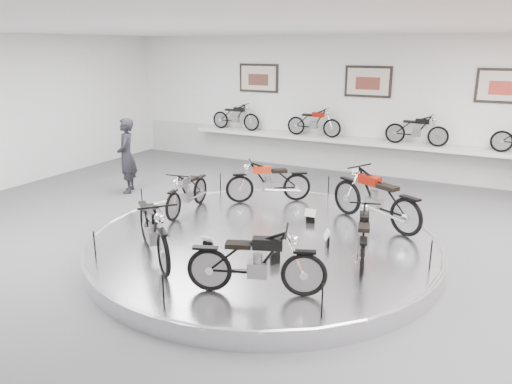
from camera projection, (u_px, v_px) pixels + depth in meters
The scene contains 20 objects.
floor at pixel (256, 258), 9.01m from camera, with size 16.00×16.00×0.00m, color #565659.
ceiling at pixel (256, 25), 7.88m from camera, with size 16.00×16.00×0.00m, color white.
wall_back at pixel (367, 106), 14.41m from camera, with size 16.00×16.00×0.00m, color white.
dado_band at pixel (364, 155), 14.81m from camera, with size 15.68×0.04×1.10m, color #BCBCBA.
display_platform at pixel (263, 244), 9.23m from camera, with size 6.40×6.40×0.30m, color silver.
platform_rim at pixel (263, 238), 9.19m from camera, with size 6.40×6.40×0.10m, color #B2B2BA.
shelf at pixel (362, 142), 14.44m from camera, with size 11.00×0.55×0.10m, color silver.
poster_left at pixel (259, 78), 15.72m from camera, with size 1.35×0.06×0.88m, color beige.
poster_center at pixel (368, 82), 14.18m from camera, with size 1.35×0.06×0.88m, color beige.
poster_right at pixel (504, 86), 12.64m from camera, with size 1.35×0.06×0.88m, color beige.
shelf_bike_a at pixel (236, 118), 16.17m from camera, with size 1.22×0.42×0.73m, color black, non-canonical shape.
shelf_bike_b at pixel (314, 124), 14.98m from camera, with size 1.22×0.42×0.73m, color maroon, non-canonical shape.
shelf_bike_c at pixel (416, 132), 13.66m from camera, with size 1.22×0.42×0.73m, color black, non-canonical shape.
bike_a at pixel (376, 197), 9.67m from camera, with size 1.89×0.67×1.11m, color maroon, non-canonical shape.
bike_b at pixel (268, 181), 11.12m from camera, with size 1.63×0.57×0.96m, color red, non-canonical shape.
bike_c at pixel (187, 191), 10.45m from camera, with size 1.53×0.54×0.90m, color #A1A2A6, non-canonical shape.
bike_d at pixel (153, 229), 8.11m from camera, with size 1.79×0.63×1.05m, color black, non-canonical shape.
bike_e at pixel (256, 261), 6.95m from camera, with size 1.68×0.59×0.99m, color black, non-canonical shape.
bike_f at pixel (363, 235), 8.06m from camera, with size 1.50×0.53×0.88m, color black, non-canonical shape.
visitor at pixel (127, 156), 12.81m from camera, with size 0.70×0.46×1.93m, color black.
Camera 1 is at (3.82, -7.38, 3.69)m, focal length 35.00 mm.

